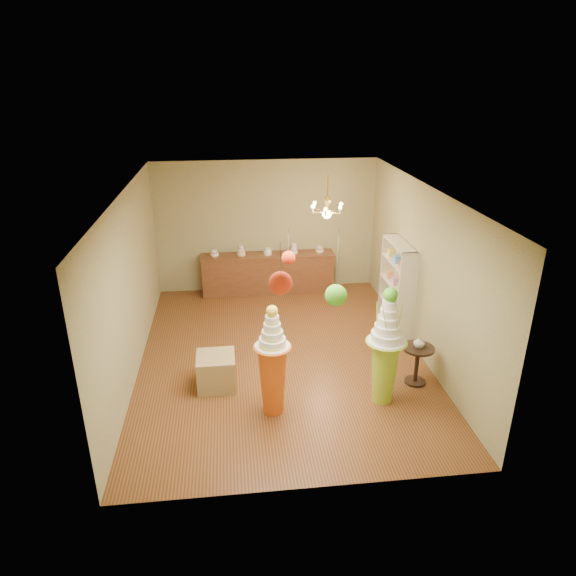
{
  "coord_description": "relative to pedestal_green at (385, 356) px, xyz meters",
  "views": [
    {
      "loc": [
        -0.83,
        -8.07,
        4.71
      ],
      "look_at": [
        0.12,
        0.0,
        1.32
      ],
      "focal_mm": 32.0,
      "sensor_mm": 36.0,
      "label": 1
    }
  ],
  "objects": [
    {
      "name": "burlap_riser",
      "position": [
        -2.56,
        0.7,
        -0.51
      ],
      "size": [
        0.61,
        0.61,
        0.55
      ],
      "primitive_type": "cube",
      "rotation": [
        0.0,
        0.0,
        0.01
      ],
      "color": "#947F50",
      "rests_on": "floor"
    },
    {
      "name": "pom_red_left",
      "position": [
        -1.7,
        -1.14,
        1.73
      ],
      "size": [
        0.27,
        0.27,
        0.62
      ],
      "color": "#413A2F",
      "rests_on": "ceiling"
    },
    {
      "name": "round_table",
      "position": [
        0.69,
        0.42,
        -0.36
      ],
      "size": [
        0.63,
        0.63,
        0.66
      ],
      "rotation": [
        0.0,
        0.0,
        0.26
      ],
      "color": "black",
      "rests_on": "floor"
    },
    {
      "name": "pom_green_mid",
      "position": [
        -0.95,
        -0.68,
        1.35
      ],
      "size": [
        0.28,
        0.28,
        1.01
      ],
      "color": "#413A2F",
      "rests_on": "ceiling"
    },
    {
      "name": "wall_back",
      "position": [
        -1.41,
        4.8,
        0.72
      ],
      "size": [
        5.0,
        0.04,
        3.0
      ],
      "primitive_type": "cube",
      "color": "#928F64",
      "rests_on": "ground"
    },
    {
      "name": "wall_front",
      "position": [
        -1.41,
        -1.7,
        0.72
      ],
      "size": [
        5.0,
        0.04,
        3.0
      ],
      "primitive_type": "cube",
      "color": "#928F64",
      "rests_on": "ground"
    },
    {
      "name": "pedestal_orange",
      "position": [
        -1.71,
        -0.09,
        -0.07
      ],
      "size": [
        0.55,
        0.55,
        1.76
      ],
      "rotation": [
        0.0,
        0.0,
        -0.08
      ],
      "color": "#D85918",
      "rests_on": "floor"
    },
    {
      "name": "ceiling",
      "position": [
        -1.41,
        1.55,
        2.22
      ],
      "size": [
        6.5,
        6.5,
        0.0
      ],
      "primitive_type": "plane",
      "rotation": [
        3.14,
        0.0,
        0.0
      ],
      "color": "white",
      "rests_on": "ground"
    },
    {
      "name": "chandelier",
      "position": [
        -0.39,
        2.89,
        1.52
      ],
      "size": [
        0.81,
        0.81,
        0.85
      ],
      "rotation": [
        0.0,
        0.0,
        0.24
      ],
      "color": "gold",
      "rests_on": "ceiling"
    },
    {
      "name": "sideboard",
      "position": [
        -1.41,
        4.52,
        -0.3
      ],
      "size": [
        3.04,
        0.54,
        1.16
      ],
      "color": "brown",
      "rests_on": "floor"
    },
    {
      "name": "vase",
      "position": [
        0.69,
        0.42,
        -0.03
      ],
      "size": [
        0.21,
        0.21,
        0.18
      ],
      "primitive_type": "imported",
      "rotation": [
        0.0,
        0.0,
        0.2
      ],
      "color": "beige",
      "rests_on": "round_table"
    },
    {
      "name": "pom_red_right",
      "position": [
        -1.55,
        -0.63,
        1.86
      ],
      "size": [
        0.17,
        0.17,
        0.45
      ],
      "color": "#413A2F",
      "rests_on": "ceiling"
    },
    {
      "name": "wall_right",
      "position": [
        1.09,
        1.55,
        0.72
      ],
      "size": [
        0.04,
        6.5,
        3.0
      ],
      "primitive_type": "cube",
      "color": "#928F64",
      "rests_on": "ground"
    },
    {
      "name": "shelving_unit",
      "position": [
        0.92,
        2.35,
        0.12
      ],
      "size": [
        0.33,
        1.2,
        1.8
      ],
      "color": "beige",
      "rests_on": "floor"
    },
    {
      "name": "floor",
      "position": [
        -1.41,
        1.55,
        -0.78
      ],
      "size": [
        6.5,
        6.5,
        0.0
      ],
      "primitive_type": "plane",
      "color": "brown",
      "rests_on": "ground"
    },
    {
      "name": "pedestal_green",
      "position": [
        0.0,
        0.0,
        0.0
      ],
      "size": [
        0.74,
        0.74,
        1.9
      ],
      "rotation": [
        0.0,
        0.0,
        -0.34
      ],
      "color": "#95C22B",
      "rests_on": "floor"
    },
    {
      "name": "wall_left",
      "position": [
        -3.91,
        1.55,
        0.72
      ],
      "size": [
        0.04,
        6.5,
        3.0
      ],
      "primitive_type": "cube",
      "color": "#928F64",
      "rests_on": "ground"
    }
  ]
}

